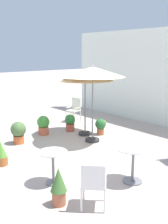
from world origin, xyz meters
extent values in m
plane|color=#BCA99C|center=(0.00, 0.00, 0.00)|extent=(60.00, 60.00, 0.00)
cube|color=white|center=(0.00, 4.04, 1.81)|extent=(9.08, 0.30, 3.62)
cylinder|color=#2D2D2D|center=(-0.82, 0.95, 0.04)|extent=(0.44, 0.44, 0.08)
cylinder|color=slate|center=(-0.82, 0.95, 1.07)|extent=(0.04, 0.04, 2.14)
cone|color=beige|center=(-0.82, 0.95, 1.99)|extent=(1.92, 1.92, 0.29)
sphere|color=slate|center=(-0.82, 0.95, 2.17)|extent=(0.06, 0.06, 0.06)
cylinder|color=#2D2D2D|center=(-0.14, 0.67, 0.04)|extent=(0.44, 0.44, 0.08)
cylinder|color=slate|center=(-0.14, 0.67, 1.16)|extent=(0.04, 0.04, 2.32)
cone|color=beige|center=(-0.14, 0.67, 2.17)|extent=(1.94, 1.94, 0.30)
sphere|color=slate|center=(-0.14, 0.67, 2.35)|extent=(0.06, 0.06, 0.06)
cylinder|color=white|center=(2.48, -0.52, 0.77)|extent=(0.78, 0.78, 0.02)
cylinder|color=slate|center=(2.48, -0.52, 0.38)|extent=(0.06, 0.06, 0.76)
cylinder|color=slate|center=(2.48, -0.52, 0.01)|extent=(0.43, 0.43, 0.03)
cylinder|color=white|center=(1.45, -1.86, 0.70)|extent=(0.61, 0.61, 0.02)
cylinder|color=slate|center=(1.45, -1.86, 0.35)|extent=(0.06, 0.06, 0.69)
cylinder|color=slate|center=(1.45, -1.86, 0.01)|extent=(0.34, 0.34, 0.03)
cube|color=silver|center=(-2.46, 1.73, 0.46)|extent=(0.55, 0.57, 0.04)
cube|color=silver|center=(-2.52, 1.93, 0.72)|extent=(0.41, 0.15, 0.47)
cube|color=silver|center=(-2.65, 1.67, 0.58)|extent=(0.15, 0.42, 0.03)
cube|color=silver|center=(-2.27, 1.78, 0.58)|extent=(0.15, 0.42, 0.03)
cylinder|color=silver|center=(-2.59, 1.47, 0.22)|extent=(0.04, 0.04, 0.44)
cylinder|color=silver|center=(-2.21, 1.58, 0.22)|extent=(0.04, 0.04, 0.44)
cylinder|color=silver|center=(-2.71, 1.88, 0.22)|extent=(0.04, 0.04, 0.44)
cylinder|color=silver|center=(-2.33, 1.99, 0.22)|extent=(0.04, 0.04, 0.44)
cube|color=white|center=(2.67, -1.81, 0.45)|extent=(0.62, 0.62, 0.04)
cube|color=white|center=(2.81, -1.95, 0.67)|extent=(0.33, 0.32, 0.41)
cube|color=white|center=(2.81, -1.67, 0.57)|extent=(0.31, 0.31, 0.03)
cube|color=white|center=(2.52, -1.95, 0.57)|extent=(0.31, 0.31, 0.03)
cylinder|color=white|center=(2.67, -1.52, 0.21)|extent=(0.04, 0.04, 0.43)
cylinder|color=white|center=(2.38, -1.80, 0.21)|extent=(0.04, 0.04, 0.43)
cylinder|color=white|center=(2.95, -1.81, 0.21)|extent=(0.04, 0.04, 0.43)
cylinder|color=white|center=(2.66, -2.09, 0.21)|extent=(0.04, 0.04, 0.43)
cylinder|color=#B75440|center=(-1.51, 0.84, 0.13)|extent=(0.31, 0.31, 0.27)
cylinder|color=#382819|center=(-1.51, 0.84, 0.26)|extent=(0.27, 0.27, 0.02)
sphere|color=#307D35|center=(-1.51, 0.84, 0.42)|extent=(0.36, 0.36, 0.36)
cylinder|color=#C86245|center=(-1.75, -0.11, 0.13)|extent=(0.35, 0.35, 0.26)
cylinder|color=#382819|center=(-1.75, -0.11, 0.25)|extent=(0.31, 0.31, 0.02)
sphere|color=#439439|center=(-1.75, -0.11, 0.44)|extent=(0.42, 0.42, 0.42)
sphere|color=#DE4B39|center=(-1.71, 0.03, 0.48)|extent=(0.08, 0.08, 0.08)
sphere|color=#DE4B39|center=(-1.88, -0.14, 0.45)|extent=(0.11, 0.11, 0.11)
sphere|color=#DE4B39|center=(-1.66, -0.01, 0.41)|extent=(0.10, 0.10, 0.10)
cylinder|color=#C05E30|center=(-1.43, -1.19, 0.13)|extent=(0.33, 0.33, 0.25)
cylinder|color=#382819|center=(-1.43, -1.19, 0.24)|extent=(0.29, 0.29, 0.02)
sphere|color=#4C6C3C|center=(-1.43, -1.19, 0.45)|extent=(0.46, 0.46, 0.46)
cylinder|color=#AC5A35|center=(-0.50, 1.36, 0.11)|extent=(0.24, 0.24, 0.22)
cylinder|color=#382819|center=(-0.50, 1.36, 0.21)|extent=(0.21, 0.21, 0.02)
sphere|color=#296532|center=(-0.50, 1.36, 0.37)|extent=(0.36, 0.36, 0.36)
sphere|color=gold|center=(-0.62, 1.31, 0.35)|extent=(0.07, 0.07, 0.07)
sphere|color=gold|center=(-0.40, 1.46, 0.46)|extent=(0.08, 0.08, 0.08)
sphere|color=gold|center=(-0.62, 1.43, 0.34)|extent=(0.10, 0.10, 0.10)
cylinder|color=#AE5F41|center=(2.22, -2.26, 0.14)|extent=(0.25, 0.25, 0.27)
cylinder|color=#382819|center=(2.22, -2.26, 0.26)|extent=(0.22, 0.22, 0.02)
cone|color=#457333|center=(2.22, -2.26, 0.50)|extent=(0.30, 0.30, 0.45)
cylinder|color=#A75A2C|center=(-0.20, -2.30, 0.11)|extent=(0.31, 0.31, 0.22)
cylinder|color=#382819|center=(-0.20, -2.30, 0.21)|extent=(0.28, 0.28, 0.02)
cone|color=#569434|center=(-0.20, -2.30, 0.42)|extent=(0.30, 0.30, 0.39)
camera|label=1|loc=(6.03, -4.87, 2.74)|focal=44.35mm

